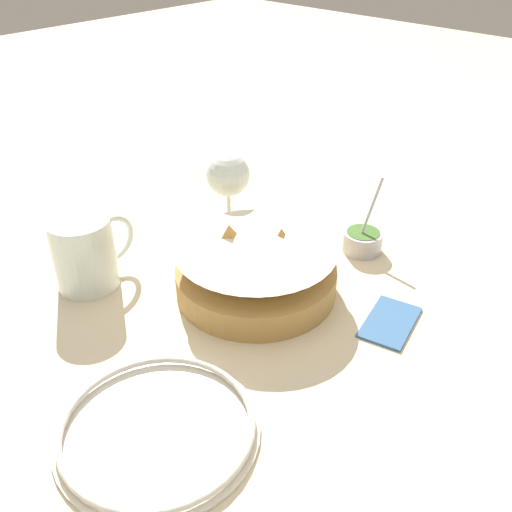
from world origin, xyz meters
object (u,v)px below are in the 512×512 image
at_px(beer_mug, 85,255).
at_px(side_plate, 157,428).
at_px(food_basket, 256,272).
at_px(sauce_cup, 363,240).
at_px(wine_glass, 228,177).

distance_m(beer_mug, side_plate, 0.32).
bearing_deg(beer_mug, side_plate, -110.06).
distance_m(food_basket, sauce_cup, 0.21).
xyz_separation_m(sauce_cup, side_plate, (-0.48, -0.05, -0.01)).
relative_size(wine_glass, side_plate, 0.63).
bearing_deg(sauce_cup, beer_mug, 145.69).
bearing_deg(sauce_cup, wine_glass, 115.82).
distance_m(sauce_cup, side_plate, 0.48).
bearing_deg(side_plate, sauce_cup, 6.16).
bearing_deg(food_basket, beer_mug, 128.94).
distance_m(food_basket, wine_glass, 0.20).
bearing_deg(wine_glass, sauce_cup, -64.18).
height_order(sauce_cup, side_plate, sauce_cup).
distance_m(sauce_cup, beer_mug, 0.44).
relative_size(food_basket, beer_mug, 1.76).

